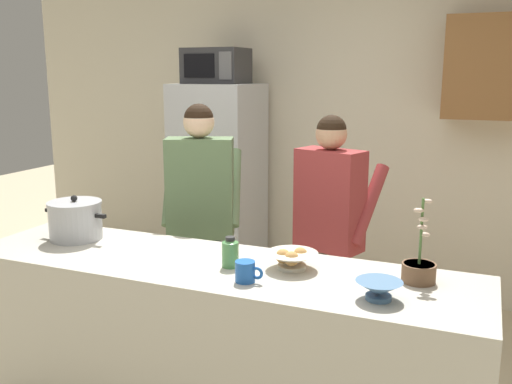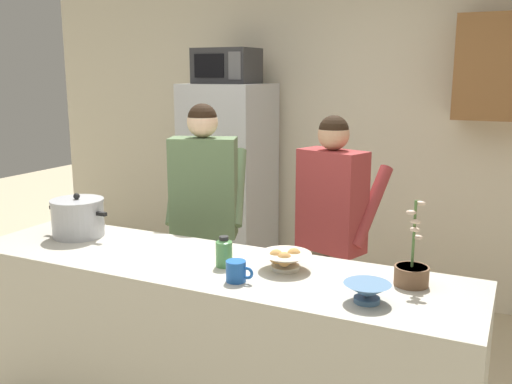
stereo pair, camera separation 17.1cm
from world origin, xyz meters
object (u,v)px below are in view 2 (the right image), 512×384
at_px(person_near_pot, 204,201).
at_px(person_by_sink, 332,216).
at_px(refrigerator, 229,188).
at_px(empty_bowl, 367,291).
at_px(coffee_mug, 237,271).
at_px(bread_bowl, 285,259).
at_px(bottle_near_edge, 224,252).
at_px(microwave, 227,66).
at_px(potted_orchid, 412,271).
at_px(cooking_pot, 78,218).

distance_m(person_near_pot, person_by_sink, 0.83).
xyz_separation_m(refrigerator, person_near_pot, (0.40, -1.09, 0.15)).
distance_m(refrigerator, person_near_pot, 1.17).
relative_size(refrigerator, empty_bowl, 9.00).
relative_size(coffee_mug, bread_bowl, 0.53).
height_order(refrigerator, bottle_near_edge, refrigerator).
bearing_deg(empty_bowl, microwave, 130.90).
relative_size(person_near_pot, potted_orchid, 4.32).
bearing_deg(empty_bowl, refrigerator, 130.59).
bearing_deg(person_near_pot, coffee_mug, -52.26).
height_order(coffee_mug, bread_bowl, bread_bowl).
height_order(person_near_pot, cooking_pot, person_near_pot).
bearing_deg(bread_bowl, cooking_pot, 179.57).
bearing_deg(coffee_mug, empty_bowl, 2.20).
xyz_separation_m(person_near_pot, empty_bowl, (1.30, -0.90, -0.06)).
bearing_deg(refrigerator, empty_bowl, -49.41).
distance_m(refrigerator, bottle_near_edge, 2.10).
relative_size(bread_bowl, bottle_near_edge, 1.66).
height_order(person_near_pot, potted_orchid, person_near_pot).
relative_size(person_by_sink, empty_bowl, 8.20).
height_order(person_by_sink, bread_bowl, person_by_sink).
bearing_deg(refrigerator, potted_orchid, -43.20).
xyz_separation_m(microwave, person_by_sink, (1.22, -0.92, -0.90)).
xyz_separation_m(microwave, potted_orchid, (1.83, -1.70, -0.91)).
xyz_separation_m(person_near_pot, potted_orchid, (1.43, -0.63, -0.05)).
bearing_deg(person_by_sink, bread_bowl, -87.25).
bearing_deg(microwave, empty_bowl, -49.10).
distance_m(cooking_pot, bottle_near_edge, 1.00).
distance_m(bottle_near_edge, potted_orchid, 0.87).
bearing_deg(coffee_mug, person_near_pot, 127.74).
relative_size(refrigerator, cooking_pot, 4.29).
bearing_deg(refrigerator, cooking_pot, -90.77).
xyz_separation_m(bottle_near_edge, potted_orchid, (0.86, 0.14, -0.01)).
relative_size(refrigerator, bottle_near_edge, 11.70).
bearing_deg(coffee_mug, refrigerator, 119.11).
bearing_deg(potted_orchid, empty_bowl, -115.14).
height_order(microwave, empty_bowl, microwave).
xyz_separation_m(refrigerator, cooking_pot, (-0.02, -1.77, 0.15)).
height_order(person_near_pot, empty_bowl, person_near_pot).
distance_m(refrigerator, empty_bowl, 2.62).
relative_size(microwave, bottle_near_edge, 3.21).
height_order(person_by_sink, coffee_mug, person_by_sink).
bearing_deg(refrigerator, coffee_mug, -60.89).
height_order(person_by_sink, cooking_pot, person_by_sink).
xyz_separation_m(microwave, empty_bowl, (1.71, -1.97, -0.92)).
height_order(microwave, person_by_sink, microwave).
bearing_deg(bottle_near_edge, person_near_pot, 126.38).
distance_m(coffee_mug, bottle_near_edge, 0.21).
bearing_deg(cooking_pot, potted_orchid, 1.41).
xyz_separation_m(person_near_pot, person_by_sink, (0.81, 0.14, -0.04)).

